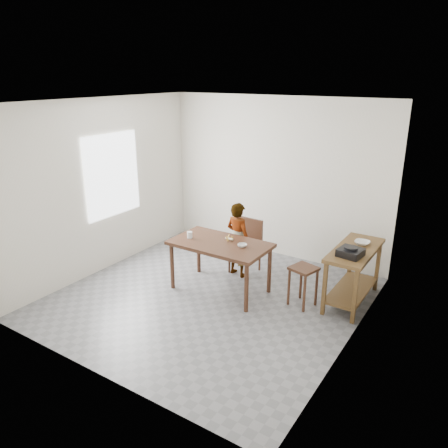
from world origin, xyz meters
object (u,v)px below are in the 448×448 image
Objects in this scene: dining_table at (220,266)px; dining_chair at (245,247)px; prep_counter at (353,275)px; child at (238,240)px; stool at (303,286)px.

dining_table is 0.74m from dining_chair.
prep_counter is at bearing 22.15° from dining_table.
prep_counter is 1.79m from child.
child is (-0.05, 0.58, 0.22)m from dining_table.
child is 2.09× the size of stool.
child is 0.23m from dining_chair.
dining_table is 1.65× the size of dining_chair.
dining_table is 1.21m from stool.
dining_chair is at bearing -90.94° from child.
stool is at bearing -19.64° from dining_chair.
dining_chair is (-0.02, 0.74, 0.05)m from dining_table.
dining_chair is at bearing 157.68° from stool.
prep_counter is 1.01× the size of child.
prep_counter is at bearing 40.43° from stool.
prep_counter is 1.41× the size of dining_chair.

